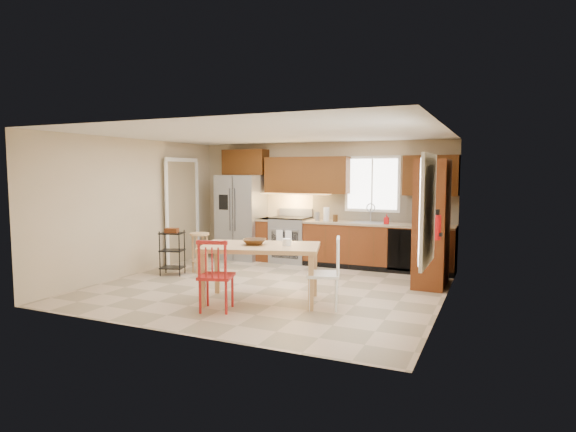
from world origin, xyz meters
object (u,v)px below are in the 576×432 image
Objects in this scene: pantry at (432,223)px; fire_extinguisher at (437,227)px; refrigerator at (241,217)px; table_bowl at (254,245)px; soap_bottle at (387,219)px; bar_stool at (200,253)px; dining_table at (261,274)px; chair_white at (323,273)px; table_jar at (287,244)px; utility_cart at (172,253)px; range_stove at (291,240)px; chair_red at (216,275)px.

fire_extinguisher is at bearing -79.22° from pantry.
table_bowl is (1.89, -2.95, -0.08)m from refrigerator.
bar_stool is at bearing -152.90° from soap_bottle.
dining_table is 0.43m from table_bowl.
chair_white is 0.69m from table_jar.
refrigerator is 4.16m from chair_white.
dining_table is (1.99, -2.95, -0.50)m from refrigerator.
utility_cart is (-2.22, 0.96, -0.42)m from table_bowl.
table_jar reaches higher than table_bowl.
refrigerator is 3.60m from dining_table.
refrigerator is 1.24m from range_stove.
bar_stool is at bearing -123.47° from range_stove.
utility_cart is at bearing -166.49° from pantry.
bar_stool is at bearing 28.33° from utility_cart.
chair_white is at bearing 11.15° from chair_red.
chair_red and chair_white have the same top height.
bar_stool is 0.92× the size of utility_cart.
table_jar is at bearing -34.37° from utility_cart.
table_bowl is 0.49m from table_jar.
soap_bottle is at bearing -2.40° from range_stove.
pantry is 5.83× the size of fire_extinguisher.
utility_cart is at bearing -150.67° from soap_bottle.
chair_white reaches higher than table_jar.
chair_red is 0.77m from table_bowl.
chair_red is 1.21× the size of utility_cart.
refrigerator reaches higher than fire_extinguisher.
table_bowl reaches higher than bar_stool.
range_stove is at bearing 103.74° from table_bowl.
pantry is 3.02m from dining_table.
refrigerator is 5.34× the size of table_bowl.
range_stove is at bearing 75.22° from bar_stool.
soap_bottle is at bearing 120.53° from fire_extinguisher.
refrigerator is 1.84× the size of chair_white.
fire_extinguisher is at bearing 21.85° from table_bowl.
dining_table reaches higher than bar_stool.
soap_bottle is 3.93m from chair_red.
fire_extinguisher reaches higher than chair_white.
table_jar is at bearing -8.76° from bar_stool.
soap_bottle is 4.07m from utility_cart.
pantry is at bearing -3.26° from utility_cart.
fire_extinguisher reaches higher than table_jar.
soap_bottle is 3.59m from bar_stool.
fire_extinguisher is at bearing 14.08° from chair_red.
table_bowl is at bearing 52.21° from chair_red.
chair_white is at bearing -58.85° from range_stove.
refrigerator is 3.18m from soap_bottle.
range_stove is 3.13m from table_bowl.
utility_cart is (-2.69, 0.85, -0.45)m from table_jar.
table_bowl is (-1.29, -2.93, -0.17)m from soap_bottle.
soap_bottle is 2.94m from table_jar.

